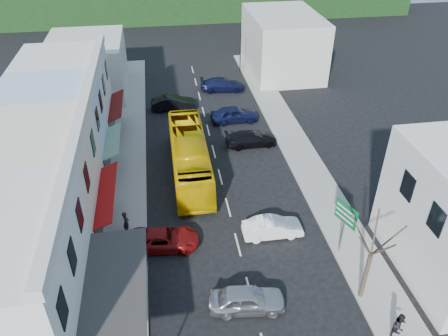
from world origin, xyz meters
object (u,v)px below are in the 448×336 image
at_px(pedestrian_right, 400,325).
at_px(bus, 190,157).
at_px(pedestrian_left, 126,223).
at_px(traffic_signal, 240,53).
at_px(car_white, 272,227).
at_px(car_red, 164,238).
at_px(car_silver, 247,300).
at_px(street_tree, 371,255).
at_px(direction_sign, 343,229).

bearing_deg(pedestrian_right, bus, 98.49).
height_order(pedestrian_left, traffic_signal, traffic_signal).
bearing_deg(car_white, car_red, 89.64).
relative_size(car_silver, street_tree, 0.64).
height_order(street_tree, traffic_signal, street_tree).
bearing_deg(street_tree, pedestrian_right, -73.66).
bearing_deg(pedestrian_right, pedestrian_left, 123.68).
bearing_deg(car_white, direction_sign, -120.73).
distance_m(bus, traffic_signal, 22.80).
relative_size(bus, direction_sign, 2.83).
height_order(pedestrian_right, street_tree, street_tree).
relative_size(street_tree, traffic_signal, 1.37).
xyz_separation_m(car_silver, direction_sign, (6.83, 3.41, 1.35)).
bearing_deg(street_tree, bus, 121.05).
height_order(car_silver, car_red, same).
distance_m(car_red, street_tree, 12.97).
bearing_deg(traffic_signal, direction_sign, 103.81).
height_order(pedestrian_right, direction_sign, direction_sign).
height_order(direction_sign, street_tree, street_tree).
distance_m(bus, pedestrian_right, 19.68).
height_order(pedestrian_left, street_tree, street_tree).
relative_size(car_silver, traffic_signal, 0.87).
bearing_deg(bus, street_tree, -58.81).
bearing_deg(direction_sign, street_tree, -111.75).
relative_size(car_white, traffic_signal, 0.87).
bearing_deg(direction_sign, traffic_signal, 70.88).
relative_size(pedestrian_right, street_tree, 0.25).
distance_m(direction_sign, traffic_signal, 32.00).
bearing_deg(car_red, bus, -11.07).
bearing_deg(car_white, car_silver, 152.75).
distance_m(car_white, pedestrian_left, 9.96).
relative_size(car_white, street_tree, 0.64).
relative_size(bus, street_tree, 1.68).
height_order(bus, pedestrian_right, bus).
distance_m(car_red, pedestrian_right, 14.89).
xyz_separation_m(car_silver, traffic_signal, (6.23, 35.40, 1.82)).
relative_size(pedestrian_left, pedestrian_right, 1.00).
height_order(car_silver, pedestrian_right, pedestrian_right).
relative_size(bus, pedestrian_left, 6.82).
bearing_deg(direction_sign, pedestrian_left, 143.66).
distance_m(car_silver, pedestrian_left, 10.10).
xyz_separation_m(car_silver, pedestrian_right, (7.56, -3.09, 0.30)).
bearing_deg(car_red, street_tree, -112.90).
bearing_deg(pedestrian_left, car_white, -107.72).
relative_size(car_white, pedestrian_left, 2.59).
distance_m(pedestrian_right, direction_sign, 6.62).
height_order(bus, traffic_signal, traffic_signal).
relative_size(pedestrian_left, street_tree, 0.25).
height_order(pedestrian_right, traffic_signal, traffic_signal).
bearing_deg(pedestrian_left, car_red, -131.79).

